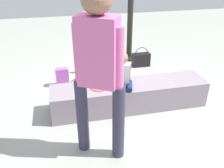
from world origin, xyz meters
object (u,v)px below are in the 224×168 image
cake_plate (99,86)px  water_bottle_near_gift (124,71)px  child_seated (122,72)px  handbag_brown_canvas (78,91)px  cake_box_white (117,88)px  adult_standing (98,63)px  handbag_black_leather (141,59)px  gift_bag (62,77)px  water_bottle_far_side (78,67)px

cake_plate → water_bottle_near_gift: 1.19m
child_seated → water_bottle_near_gift: (0.31, 1.01, -0.48)m
child_seated → handbag_brown_canvas: size_ratio=1.45×
child_seated → handbag_brown_canvas: child_seated is taller
cake_plate → water_bottle_near_gift: (0.61, 0.98, -0.29)m
cake_plate → cake_box_white: cake_plate is taller
water_bottle_near_gift → adult_standing: bearing=-112.7°
handbag_black_leather → water_bottle_near_gift: bearing=-141.2°
child_seated → handbag_brown_canvas: bearing=142.2°
cake_plate → water_bottle_near_gift: size_ratio=1.09×
cake_plate → cake_box_white: bearing=52.7°
cake_box_white → handbag_black_leather: (0.68, 0.85, 0.08)m
adult_standing → gift_bag: adult_standing is taller
gift_bag → water_bottle_near_gift: gift_bag is taller
gift_bag → water_bottle_far_side: size_ratio=1.48×
water_bottle_near_gift → handbag_brown_canvas: 1.04m
water_bottle_far_side → handbag_black_leather: size_ratio=0.61×
gift_bag → handbag_black_leather: size_ratio=0.91×
child_seated → handbag_brown_canvas: (-0.56, 0.43, -0.45)m
gift_bag → cake_box_white: 0.92m
handbag_black_leather → handbag_brown_canvas: bearing=-144.4°
handbag_black_leather → handbag_brown_canvas: 1.60m
gift_bag → cake_box_white: gift_bag is taller
adult_standing → water_bottle_near_gift: size_ratio=8.44×
adult_standing → cake_plate: (0.12, 0.77, -0.67)m
adult_standing → handbag_brown_canvas: (-0.13, 1.17, -0.93)m
water_bottle_far_side → handbag_black_leather: (1.21, 0.04, 0.03)m
child_seated → gift_bag: child_seated is taller
water_bottle_near_gift → water_bottle_far_side: water_bottle_far_side is taller
cake_box_white → handbag_brown_canvas: bearing=-172.3°
cake_plate → water_bottle_far_side: cake_plate is taller
cake_plate → handbag_black_leather: 1.71m
child_seated → adult_standing: bearing=-120.0°
gift_bag → water_bottle_far_side: (0.30, 0.43, -0.05)m
gift_bag → water_bottle_near_gift: size_ratio=1.67×
handbag_black_leather → handbag_brown_canvas: size_ratio=1.14×
handbag_brown_canvas → cake_plate: bearing=-57.6°
gift_bag → water_bottle_near_gift: 1.08m
handbag_black_leather → water_bottle_far_side: bearing=-178.2°
child_seated → cake_plate: size_ratio=2.16×
child_seated → water_bottle_far_side: child_seated is taller
water_bottle_near_gift → handbag_brown_canvas: handbag_brown_canvas is taller
water_bottle_far_side → child_seated: bearing=-70.6°
child_seated → adult_standing: adult_standing is taller
water_bottle_far_side → handbag_black_leather: 1.21m
child_seated → cake_box_white: size_ratio=1.47×
water_bottle_near_gift → child_seated: bearing=-106.8°
water_bottle_near_gift → cake_box_white: 0.55m
water_bottle_far_side → handbag_brown_canvas: size_ratio=0.70×
water_bottle_near_gift → handbag_black_leather: bearing=38.8°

